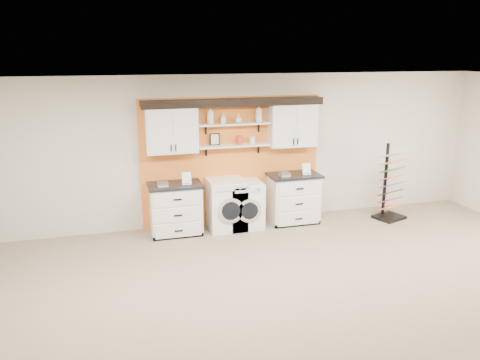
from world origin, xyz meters
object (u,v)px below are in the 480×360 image
object	(u,v)px
dryer	(244,204)
sample_rack	(390,194)
base_cabinet_right	(293,198)
washer	(226,204)
base_cabinet_left	(176,209)

from	to	relation	value
dryer	sample_rack	size ratio (longest dim) A/B	0.59
base_cabinet_right	washer	distance (m)	1.32
base_cabinet_left	sample_rack	size ratio (longest dim) A/B	0.64
washer	sample_rack	world-z (taller)	sample_rack
dryer	washer	bearing A→B (deg)	-180.00
base_cabinet_right	washer	xyz separation A→B (m)	(-1.32, -0.00, -0.01)
base_cabinet_left	sample_rack	distance (m)	4.17
base_cabinet_right	dryer	distance (m)	0.98
dryer	sample_rack	bearing A→B (deg)	-6.39
base_cabinet_left	washer	world-z (taller)	washer
base_cabinet_right	washer	bearing A→B (deg)	-179.85
base_cabinet_left	dryer	world-z (taller)	base_cabinet_left
sample_rack	base_cabinet_left	bearing A→B (deg)	156.51
base_cabinet_right	dryer	world-z (taller)	base_cabinet_right
base_cabinet_left	washer	size ratio (longest dim) A/B	1.02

